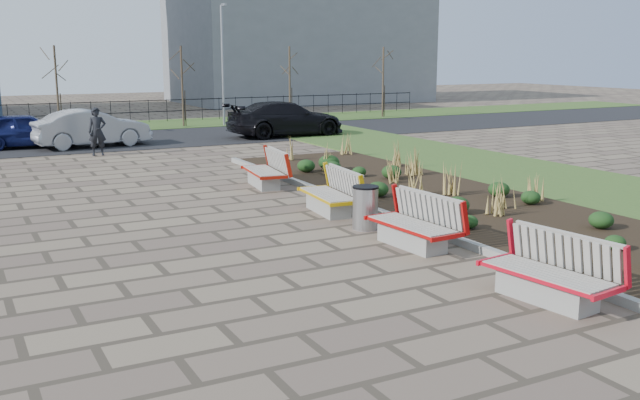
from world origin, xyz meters
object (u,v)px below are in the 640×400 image
car_blue (26,130)px  car_black (286,119)px  car_silver (92,128)px  bench_d (263,169)px  lamp_east (223,66)px  bench_c (328,192)px  pedestrian (97,132)px  bench_a (547,270)px  litter_bin (365,208)px  bench_b (412,222)px

car_blue → car_black: car_black is taller
car_black → car_silver: bearing=88.2°
bench_d → car_blue: size_ratio=0.52×
lamp_east → bench_c: bearing=-103.7°
car_blue → bench_d: bearing=-154.7°
car_blue → pedestrian: bearing=-146.1°
pedestrian → car_blue: 4.06m
car_blue → bench_c: bearing=-159.8°
bench_a → litter_bin: size_ratio=2.31×
pedestrian → lamp_east: 11.56m
bench_a → bench_c: (0.00, 6.89, 0.00)m
bench_c → bench_d: (0.00, 3.81, 0.00)m
bench_c → car_blue: 16.63m
car_silver → car_black: (8.42, -0.20, 0.04)m
bench_a → bench_b: same height
pedestrian → lamp_east: lamp_east is taller
bench_c → litter_bin: (-0.04, -1.73, -0.05)m
car_blue → bench_a: bearing=-164.8°
bench_a → car_black: bearing=67.1°
pedestrian → car_silver: (0.25, 2.54, -0.12)m
bench_d → lamp_east: size_ratio=0.35×
litter_bin → car_black: (5.83, 16.47, 0.34)m
bench_a → car_blue: 23.30m
pedestrian → car_black: 8.98m
car_silver → litter_bin: bearing=-178.2°
bench_c → car_black: size_ratio=0.39×
pedestrian → car_silver: pedestrian is taller
pedestrian → litter_bin: bearing=-72.7°
litter_bin → car_silver: size_ratio=0.20×
bench_a → bench_c: size_ratio=1.00×
litter_bin → car_silver: bearing=98.8°
bench_a → lamp_east: (5.00, 27.44, 2.54)m
car_silver → bench_a: bearing=179.8°
bench_b → car_black: car_black is taller
bench_c → pedestrian: 12.73m
bench_a → pedestrian: size_ratio=1.20×
bench_d → lamp_east: (5.00, 16.74, 2.54)m
lamp_east → pedestrian: bearing=-134.0°
bench_b → lamp_east: size_ratio=0.35×
car_black → bench_b: bearing=161.9°
bench_c → lamp_east: lamp_east is taller
bench_c → car_blue: bearing=113.2°
litter_bin → car_blue: 18.28m
litter_bin → bench_b: bearing=-88.5°
bench_c → lamp_east: (5.00, 20.56, 2.54)m
bench_b → pedestrian: size_ratio=1.20×
litter_bin → car_blue: size_ratio=0.23×
bench_c → car_silver: (-2.63, 14.93, 0.26)m
bench_b → car_silver: (-2.63, 18.32, 0.26)m
bench_b → car_black: 19.02m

